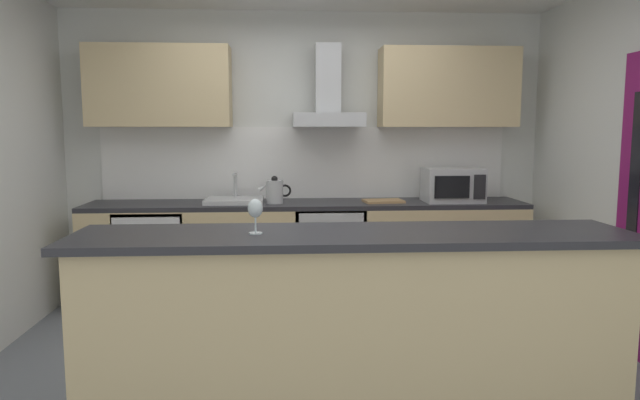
# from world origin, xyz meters

# --- Properties ---
(ground) EXTENTS (5.36, 4.55, 0.02)m
(ground) POSITION_xyz_m (0.00, 0.00, -0.01)
(ground) COLOR slate
(wall_back) EXTENTS (5.36, 0.12, 2.60)m
(wall_back) POSITION_xyz_m (0.00, 1.84, 1.30)
(wall_back) COLOR silver
(wall_back) RESTS_ON ground
(backsplash_tile) EXTENTS (3.71, 0.02, 0.66)m
(backsplash_tile) POSITION_xyz_m (0.00, 1.76, 1.23)
(backsplash_tile) COLOR white
(counter_back) EXTENTS (3.84, 0.60, 0.90)m
(counter_back) POSITION_xyz_m (0.00, 1.46, 0.45)
(counter_back) COLOR #D1B784
(counter_back) RESTS_ON ground
(counter_island) EXTENTS (2.86, 0.64, 1.02)m
(counter_island) POSITION_xyz_m (0.16, -0.67, 0.51)
(counter_island) COLOR #D1B784
(counter_island) RESTS_ON ground
(upper_cabinets) EXTENTS (3.79, 0.32, 0.70)m
(upper_cabinets) POSITION_xyz_m (-0.00, 1.61, 1.91)
(upper_cabinets) COLOR #D1B784
(oven) EXTENTS (0.60, 0.62, 0.80)m
(oven) POSITION_xyz_m (0.19, 1.43, 0.46)
(oven) COLOR slate
(oven) RESTS_ON ground
(refrigerator) EXTENTS (0.58, 0.60, 0.85)m
(refrigerator) POSITION_xyz_m (-1.33, 1.43, 0.43)
(refrigerator) COLOR white
(refrigerator) RESTS_ON ground
(microwave) EXTENTS (0.50, 0.38, 0.30)m
(microwave) POSITION_xyz_m (1.29, 1.40, 1.05)
(microwave) COLOR #B7BABC
(microwave) RESTS_ON counter_back
(sink) EXTENTS (0.50, 0.40, 0.26)m
(sink) POSITION_xyz_m (-0.63, 1.44, 0.93)
(sink) COLOR silver
(sink) RESTS_ON counter_back
(kettle) EXTENTS (0.29, 0.15, 0.24)m
(kettle) POSITION_xyz_m (-0.28, 1.40, 1.01)
(kettle) COLOR #B7BABC
(kettle) RESTS_ON counter_back
(range_hood) EXTENTS (0.62, 0.45, 0.72)m
(range_hood) POSITION_xyz_m (0.19, 1.56, 1.79)
(range_hood) COLOR #B7BABC
(wine_glass) EXTENTS (0.08, 0.08, 0.18)m
(wine_glass) POSITION_xyz_m (-0.35, -0.69, 1.14)
(wine_glass) COLOR silver
(wine_glass) RESTS_ON counter_island
(chopping_board) EXTENTS (0.36, 0.26, 0.02)m
(chopping_board) POSITION_xyz_m (0.67, 1.41, 0.91)
(chopping_board) COLOR tan
(chopping_board) RESTS_ON counter_back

